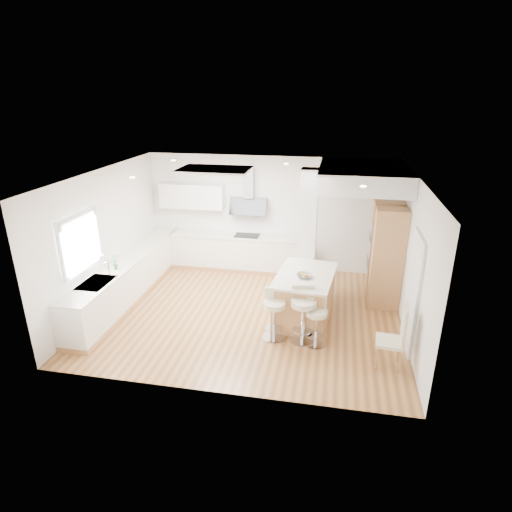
% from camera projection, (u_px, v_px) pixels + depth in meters
% --- Properties ---
extents(ground, '(6.00, 6.00, 0.00)m').
position_uv_depth(ground, '(249.00, 313.00, 8.71)').
color(ground, '#AF7541').
rests_on(ground, ground).
extents(ceiling, '(6.00, 5.00, 0.02)m').
position_uv_depth(ceiling, '(249.00, 313.00, 8.71)').
color(ceiling, silver).
rests_on(ceiling, ground).
extents(wall_back, '(6.00, 0.04, 2.80)m').
position_uv_depth(wall_back, '(269.00, 214.00, 10.49)').
color(wall_back, white).
rests_on(wall_back, ground).
extents(wall_left, '(0.04, 5.00, 2.80)m').
position_uv_depth(wall_left, '(105.00, 239.00, 8.72)').
color(wall_left, white).
rests_on(wall_left, ground).
extents(wall_right, '(0.04, 5.00, 2.80)m').
position_uv_depth(wall_right, '(412.00, 259.00, 7.67)').
color(wall_right, white).
rests_on(wall_right, ground).
extents(skylight, '(4.10, 2.10, 0.06)m').
position_uv_depth(skylight, '(215.00, 170.00, 8.39)').
color(skylight, white).
rests_on(skylight, ground).
extents(window_left, '(0.06, 1.28, 1.07)m').
position_uv_depth(window_left, '(80.00, 239.00, 7.78)').
color(window_left, white).
rests_on(window_left, ground).
extents(doorway_right, '(0.05, 1.00, 2.10)m').
position_uv_depth(doorway_right, '(413.00, 294.00, 7.28)').
color(doorway_right, '#494239').
rests_on(doorway_right, ground).
extents(counter_left, '(0.63, 4.50, 1.35)m').
position_uv_depth(counter_left, '(129.00, 277.00, 9.22)').
color(counter_left, tan).
rests_on(counter_left, ground).
extents(counter_back, '(3.62, 0.63, 2.50)m').
position_uv_depth(counter_back, '(231.00, 242.00, 10.65)').
color(counter_back, tan).
rests_on(counter_back, ground).
extents(pillar, '(0.35, 0.35, 2.80)m').
position_uv_depth(pillar, '(307.00, 236.00, 8.88)').
color(pillar, white).
rests_on(pillar, ground).
extents(soffit, '(1.78, 2.20, 0.40)m').
position_uv_depth(soffit, '(363.00, 176.00, 8.68)').
color(soffit, silver).
rests_on(soffit, ground).
extents(oven_column, '(0.63, 1.21, 2.10)m').
position_uv_depth(oven_column, '(385.00, 252.00, 8.98)').
color(oven_column, tan).
rests_on(oven_column, ground).
extents(peninsula, '(1.22, 1.69, 1.04)m').
position_uv_depth(peninsula, '(305.00, 297.00, 8.31)').
color(peninsula, tan).
rests_on(peninsula, ground).
extents(bar_stool_a, '(0.46, 0.46, 0.95)m').
position_uv_depth(bar_stool_a, '(274.00, 312.00, 7.64)').
color(bar_stool_a, silver).
rests_on(bar_stool_a, ground).
extents(bar_stool_b, '(0.55, 0.55, 1.04)m').
position_uv_depth(bar_stool_b, '(303.00, 312.00, 7.54)').
color(bar_stool_b, silver).
rests_on(bar_stool_b, ground).
extents(bar_stool_c, '(0.42, 0.42, 0.86)m').
position_uv_depth(bar_stool_c, '(316.00, 320.00, 7.47)').
color(bar_stool_c, silver).
rests_on(bar_stool_c, ground).
extents(dining_chair, '(0.46, 0.46, 1.10)m').
position_uv_depth(dining_chair, '(397.00, 335.00, 6.82)').
color(dining_chair, beige).
rests_on(dining_chair, ground).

